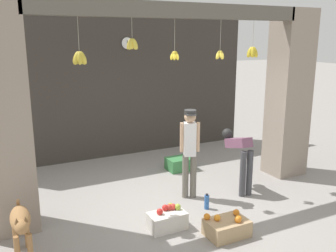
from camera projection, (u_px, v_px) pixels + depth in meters
The scene contains 13 objects.
ground_plane at pixel (179, 202), 6.45m from camera, with size 60.00×60.00×0.00m, color gray.
shop_back_wall at pixel (119, 86), 8.65m from camera, with size 6.55×0.12×3.29m, color #38332D.
shop_pillar_left at pixel (3, 120), 5.18m from camera, with size 0.70×0.60×3.29m, color gray.
shop_pillar_right at pixel (289, 94), 7.46m from camera, with size 0.70×0.60×3.29m, color gray.
storefront_awning at pixel (177, 14), 5.81m from camera, with size 4.65×0.28×0.92m.
dog at pixel (21, 223), 4.69m from camera, with size 0.27×0.89×0.72m.
shopkeeper at pixel (190, 147), 6.42m from camera, with size 0.32×0.29×1.58m.
worker_stooping at pixel (240, 153), 6.75m from camera, with size 0.27×0.82×1.08m.
fruit_crate_oranges at pixel (227, 227), 5.33m from camera, with size 0.59×0.42×0.33m.
fruit_crate_apples at pixel (167, 220), 5.52m from camera, with size 0.55×0.33×0.34m.
produce_box_green at pixel (180, 164), 7.98m from camera, with size 0.56×0.41×0.26m, color #387A42.
water_bottle at pixel (207, 202), 6.16m from camera, with size 0.08×0.08×0.26m.
wall_clock at pixel (127, 43), 8.44m from camera, with size 0.27×0.03×0.27m.
Camera 1 is at (-2.83, -5.25, 2.79)m, focal length 40.00 mm.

